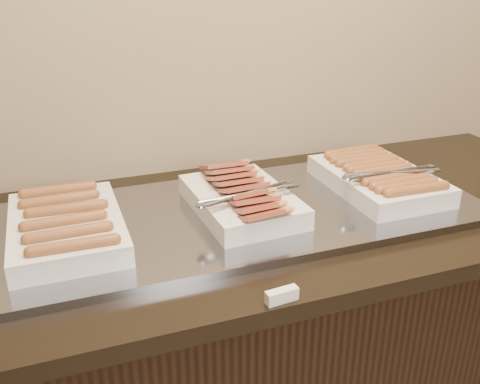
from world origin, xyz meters
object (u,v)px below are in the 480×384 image
Objects in this scene: warming_tray at (243,214)px; counter at (244,359)px; dish_center at (242,198)px; dish_right at (379,177)px; dish_left at (66,226)px.

counter is at bearing 0.00° from warming_tray.
dish_right is at bearing -2.74° from dish_center.
dish_right reaches higher than warming_tray.
dish_left is 0.41m from dish_center.
warming_tray is 0.42m from dish_left.
dish_center reaches higher than warming_tray.
warming_tray is at bearing 38.76° from dish_center.
dish_left is 0.99× the size of dish_right.
dish_center is at bearing -0.73° from dish_left.
warming_tray is at bearing 180.00° from counter.
warming_tray is at bearing 179.04° from dish_right.
counter is 0.46m from warming_tray.
dish_left reaches higher than warming_tray.
dish_center is at bearing 179.70° from dish_right.
dish_right is at bearing -0.54° from warming_tray.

